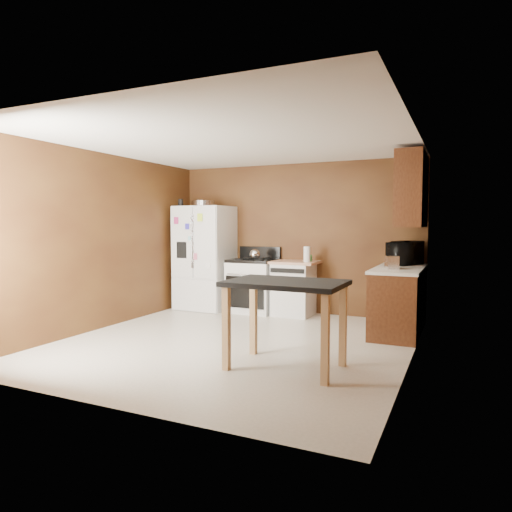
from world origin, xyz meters
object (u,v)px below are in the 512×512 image
Objects in this scene: kettle at (255,255)px; green_canister at (309,258)px; gas_range at (253,285)px; island at (286,295)px; roasting_pan at (203,204)px; pen_cup at (181,203)px; dishwasher at (294,288)px; microwave at (405,254)px; refrigerator at (205,258)px; toaster at (392,262)px; paper_towel at (307,254)px.

green_canister is (0.86, 0.24, -0.05)m from kettle.
gas_range reaches higher than kettle.
roasting_pan is at bearing 134.41° from island.
island is (2.90, -2.42, -1.10)m from pen_cup.
pen_cup is 2.47m from green_canister.
green_canister is at bearing 15.35° from kettle.
island is at bearing -71.91° from dishwasher.
green_canister is at bearing 18.00° from dishwasher.
microwave is 0.51× the size of gas_range.
pen_cup is 0.07× the size of refrigerator.
toaster is (2.28, -0.61, -0.00)m from kettle.
paper_towel is at bearing -4.70° from gas_range.
pen_cup is 0.12× the size of gas_range.
gas_range is (1.32, 0.19, -1.40)m from pen_cup.
paper_towel is 0.14× the size of refrigerator.
pen_cup is at bearing -177.27° from paper_towel.
paper_towel is at bearing -0.60° from refrigerator.
green_canister is 0.44× the size of toaster.
microwave reaches higher than dishwasher.
dishwasher is 2.79m from island.
gas_range is at bearing 141.72° from toaster.
paper_towel is 1.89m from refrigerator.
kettle is 0.89m from paper_towel.
microwave is (2.36, 0.10, 0.07)m from kettle.
microwave reaches higher than paper_towel.
toaster reaches higher than green_canister.
kettle is at bearing -176.42° from paper_towel.
microwave is (3.41, -0.02, -0.80)m from roasting_pan.
pen_cup is at bearing -171.79° from gas_range.
roasting_pan is at bearing 114.09° from microwave.
roasting_pan is 1.36m from kettle.
roasting_pan is 1.65× the size of paper_towel.
island is at bearing -77.02° from green_canister.
pen_cup is 0.11× the size of island.
roasting_pan is 1.69m from gas_range.
refrigerator is (-1.89, 0.02, -0.11)m from paper_towel.
paper_towel is 2.61m from island.
toaster is (3.33, -0.73, -0.87)m from roasting_pan.
paper_towel is 1.54m from toaster.
green_canister is 1.65m from toaster.
microwave is 1.84m from dishwasher.
refrigerator is 1.50× the size of island.
green_canister is 2.79m from island.
roasting_pan reaches higher than green_canister.
refrigerator is at bearing 179.40° from paper_towel.
refrigerator is at bearing -175.05° from green_canister.
paper_towel reaches higher than kettle.
kettle is at bearing 116.77° from microwave.
pen_cup reaches higher than island.
island is at bearing -45.67° from refrigerator.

